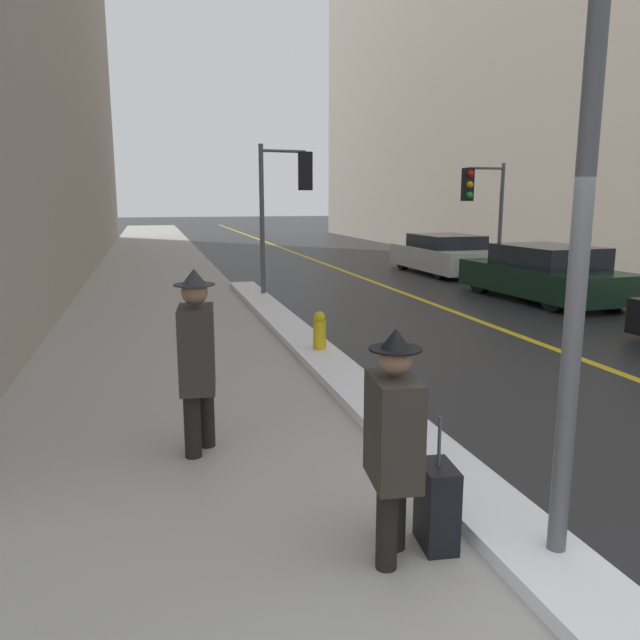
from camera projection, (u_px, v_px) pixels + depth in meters
ground_plane at (581, 639)px, 3.42m from camera, size 160.00×160.00×0.00m
sidewalk_slab at (159, 286)px, 17.11m from camera, size 4.00×80.00×0.01m
road_centre_stripe at (365, 279)px, 18.65m from camera, size 0.16×80.00×0.00m
snow_bank_curb at (314, 351)px, 9.63m from camera, size 0.64×15.75×0.12m
building_facade_right at (519, 2)px, 25.62m from camera, size 6.00×36.00×20.59m
lamp_post at (598, 21)px, 3.46m from camera, size 0.28×0.28×5.69m
traffic_light_near at (289, 188)px, 14.87m from camera, size 1.31×0.40×3.61m
traffic_light_far at (480, 197)px, 17.49m from camera, size 1.31×0.32×3.35m
pedestrian_in_fedora at (393, 437)px, 4.03m from camera, size 0.34×0.71×1.58m
pedestrian_nearside at (197, 355)px, 5.75m from camera, size 0.37×0.57×1.76m
parked_car_dark_green at (544, 274)px, 14.67m from camera, size 2.11×4.60×1.29m
parked_car_white at (444, 255)px, 19.98m from camera, size 1.93×4.46×1.24m
rolling_suitcase at (437, 506)px, 4.27m from camera, size 0.26×0.38×0.95m
fire_hydrant at (320, 334)px, 9.45m from camera, size 0.20×0.20×0.70m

